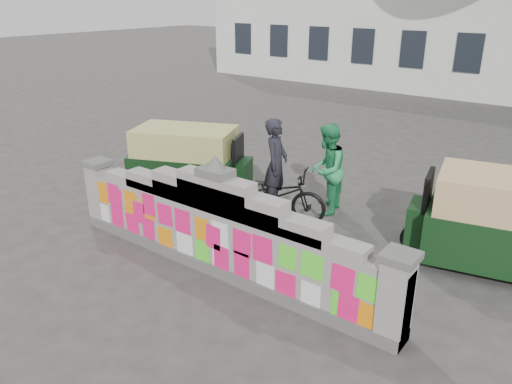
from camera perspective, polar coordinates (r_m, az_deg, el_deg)
ground at (r=8.42m, az=-4.32°, el=-8.95°), size 100.00×100.00×0.00m
parapet_wall at (r=8.06m, az=-4.50°, el=-4.38°), size 6.48×0.44×2.01m
cyclist_bike at (r=10.00m, az=2.25°, el=-0.28°), size 2.19×1.31×1.09m
cyclist_rider at (r=9.87m, az=2.28°, el=1.75°), size 0.62×0.77×1.84m
pedestrian at (r=10.29m, az=8.11°, el=2.56°), size 0.93×1.08×1.89m
rickshaw_left at (r=11.37m, az=-7.68°, el=3.62°), size 2.84×2.11×1.53m
rickshaw_right at (r=9.03m, az=26.49°, el=-3.14°), size 3.01×1.85×1.62m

